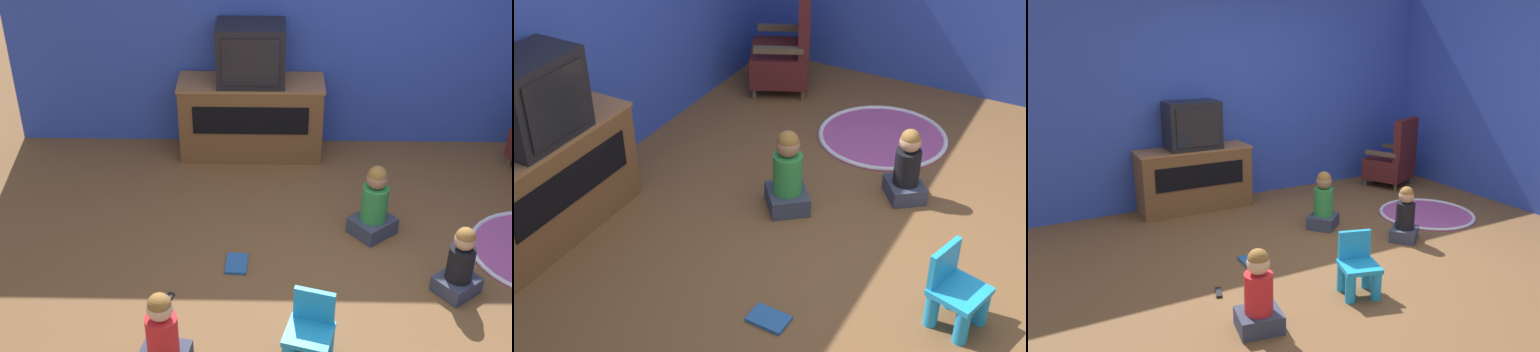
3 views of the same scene
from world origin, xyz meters
The scene contains 12 objects.
ground_plane centered at (0.00, 0.00, 0.00)m, with size 30.00×30.00×0.00m, color brown.
wall_back centered at (-0.13, 2.27, 1.37)m, with size 5.74×0.12×2.74m.
tv_cabinet centered at (-0.76, 1.97, 0.38)m, with size 1.32×0.45×0.74m.
television centered at (-0.76, 1.95, 1.01)m, with size 0.60×0.41×0.54m.
black_armchair centered at (1.97, 1.64, 0.35)m, with size 0.77×0.73×0.94m.
yellow_kid_chair centered at (-0.33, -0.63, 0.20)m, with size 0.36×0.35×0.49m.
play_mat centered at (1.50, 0.48, 0.01)m, with size 1.07×1.07×0.04m.
child_watching_left centered at (-1.24, -0.71, 0.26)m, with size 0.35×0.32×0.60m.
child_watching_center centered at (0.23, 0.73, 0.27)m, with size 0.42×0.41×0.61m.
child_watching_right centered at (0.75, 0.04, 0.24)m, with size 0.37×0.37×0.55m.
book centered at (-0.83, 0.30, 0.01)m, with size 0.17×0.24×0.02m.
remote_control centered at (-1.30, -0.11, 0.01)m, with size 0.09×0.16×0.02m.
Camera 3 is at (-2.57, -3.48, 1.93)m, focal length 35.00 mm.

